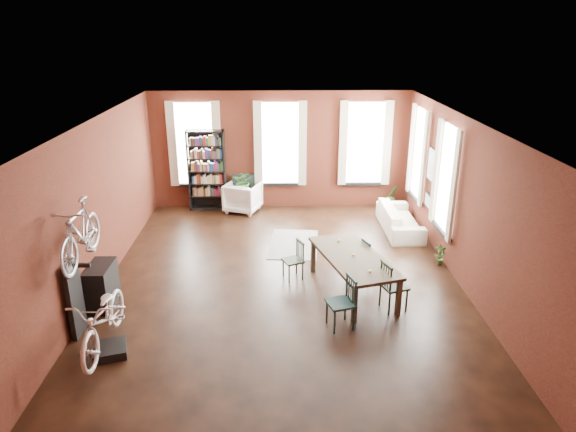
{
  "coord_description": "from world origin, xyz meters",
  "views": [
    {
      "loc": [
        -0.1,
        -9.21,
        4.84
      ],
      "look_at": [
        0.12,
        0.6,
        1.15
      ],
      "focal_mm": 32.0,
      "sensor_mm": 36.0,
      "label": 1
    }
  ],
  "objects_px": {
    "dining_chair_b": "(293,260)",
    "dining_chair_c": "(394,286)",
    "bookshelf": "(207,171)",
    "cream_sofa": "(400,215)",
    "dining_chair_a": "(341,303)",
    "plant_stand": "(245,203)",
    "console_table": "(102,286)",
    "dining_table": "(352,274)",
    "bicycle_floor": "(100,293)",
    "bike_trainer": "(110,350)",
    "white_armchair": "(243,196)",
    "dining_chair_d": "(372,259)"
  },
  "relations": [
    {
      "from": "bicycle_floor",
      "to": "console_table",
      "type": "bearing_deg",
      "value": 110.18
    },
    {
      "from": "dining_chair_c",
      "to": "dining_chair_d",
      "type": "relative_size",
      "value": 1.13
    },
    {
      "from": "cream_sofa",
      "to": "console_table",
      "type": "distance_m",
      "value": 7.15
    },
    {
      "from": "dining_table",
      "to": "white_armchair",
      "type": "relative_size",
      "value": 2.49
    },
    {
      "from": "dining_chair_a",
      "to": "bike_trainer",
      "type": "height_order",
      "value": "dining_chair_a"
    },
    {
      "from": "dining_table",
      "to": "bookshelf",
      "type": "height_order",
      "value": "bookshelf"
    },
    {
      "from": "console_table",
      "to": "bookshelf",
      "type": "bearing_deg",
      "value": 76.17
    },
    {
      "from": "dining_chair_d",
      "to": "bicycle_floor",
      "type": "height_order",
      "value": "bicycle_floor"
    },
    {
      "from": "white_armchair",
      "to": "bicycle_floor",
      "type": "bearing_deg",
      "value": 94.8
    },
    {
      "from": "white_armchair",
      "to": "bike_trainer",
      "type": "distance_m",
      "value": 6.73
    },
    {
      "from": "dining_chair_d",
      "to": "dining_chair_b",
      "type": "bearing_deg",
      "value": 71.97
    },
    {
      "from": "white_armchair",
      "to": "bike_trainer",
      "type": "relative_size",
      "value": 1.81
    },
    {
      "from": "dining_chair_a",
      "to": "bicycle_floor",
      "type": "xyz_separation_m",
      "value": [
        -3.7,
        -0.68,
        0.61
      ]
    },
    {
      "from": "dining_chair_b",
      "to": "cream_sofa",
      "type": "bearing_deg",
      "value": 109.95
    },
    {
      "from": "bookshelf",
      "to": "bike_trainer",
      "type": "height_order",
      "value": "bookshelf"
    },
    {
      "from": "dining_chair_a",
      "to": "console_table",
      "type": "bearing_deg",
      "value": -117.35
    },
    {
      "from": "cream_sofa",
      "to": "plant_stand",
      "type": "bearing_deg",
      "value": 70.46
    },
    {
      "from": "dining_chair_a",
      "to": "dining_chair_b",
      "type": "height_order",
      "value": "dining_chair_a"
    },
    {
      "from": "bookshelf",
      "to": "cream_sofa",
      "type": "bearing_deg",
      "value": -18.95
    },
    {
      "from": "dining_table",
      "to": "dining_chair_c",
      "type": "distance_m",
      "value": 0.92
    },
    {
      "from": "dining_table",
      "to": "plant_stand",
      "type": "xyz_separation_m",
      "value": [
        -2.31,
        4.49,
        -0.1
      ]
    },
    {
      "from": "dining_table",
      "to": "bookshelf",
      "type": "xyz_separation_m",
      "value": [
        -3.33,
        4.79,
        0.72
      ]
    },
    {
      "from": "dining_chair_a",
      "to": "cream_sofa",
      "type": "height_order",
      "value": "dining_chair_a"
    },
    {
      "from": "dining_chair_b",
      "to": "dining_chair_c",
      "type": "height_order",
      "value": "dining_chair_c"
    },
    {
      "from": "dining_chair_c",
      "to": "console_table",
      "type": "height_order",
      "value": "dining_chair_c"
    },
    {
      "from": "console_table",
      "to": "cream_sofa",
      "type": "bearing_deg",
      "value": 29.33
    },
    {
      "from": "bookshelf",
      "to": "cream_sofa",
      "type": "xyz_separation_m",
      "value": [
        4.95,
        -1.7,
        -0.69
      ]
    },
    {
      "from": "cream_sofa",
      "to": "dining_chair_d",
      "type": "bearing_deg",
      "value": 155.47
    },
    {
      "from": "dining_table",
      "to": "bookshelf",
      "type": "distance_m",
      "value": 5.88
    },
    {
      "from": "dining_chair_c",
      "to": "bicycle_floor",
      "type": "height_order",
      "value": "bicycle_floor"
    },
    {
      "from": "dining_chair_a",
      "to": "plant_stand",
      "type": "bearing_deg",
      "value": -177.82
    },
    {
      "from": "bike_trainer",
      "to": "console_table",
      "type": "height_order",
      "value": "console_table"
    },
    {
      "from": "dining_chair_d",
      "to": "plant_stand",
      "type": "relative_size",
      "value": 1.45
    },
    {
      "from": "dining_chair_d",
      "to": "plant_stand",
      "type": "height_order",
      "value": "dining_chair_d"
    },
    {
      "from": "white_armchair",
      "to": "cream_sofa",
      "type": "relative_size",
      "value": 0.43
    },
    {
      "from": "dining_chair_c",
      "to": "bicycle_floor",
      "type": "xyz_separation_m",
      "value": [
        -4.73,
        -1.26,
        0.6
      ]
    },
    {
      "from": "dining_table",
      "to": "dining_chair_c",
      "type": "xyz_separation_m",
      "value": [
        0.65,
        -0.64,
        0.08
      ]
    },
    {
      "from": "dining_chair_a",
      "to": "cream_sofa",
      "type": "bearing_deg",
      "value": 138.6
    },
    {
      "from": "plant_stand",
      "to": "dining_chair_b",
      "type": "bearing_deg",
      "value": -73.06
    },
    {
      "from": "plant_stand",
      "to": "bicycle_floor",
      "type": "bearing_deg",
      "value": -105.52
    },
    {
      "from": "dining_chair_c",
      "to": "dining_chair_d",
      "type": "bearing_deg",
      "value": -9.66
    },
    {
      "from": "cream_sofa",
      "to": "console_table",
      "type": "xyz_separation_m",
      "value": [
        -6.23,
        -3.5,
        -0.01
      ]
    },
    {
      "from": "bookshelf",
      "to": "cream_sofa",
      "type": "relative_size",
      "value": 1.06
    },
    {
      "from": "dining_chair_a",
      "to": "white_armchair",
      "type": "distance_m",
      "value": 6.13
    },
    {
      "from": "dining_chair_b",
      "to": "bookshelf",
      "type": "height_order",
      "value": "bookshelf"
    },
    {
      "from": "dining_chair_a",
      "to": "dining_chair_b",
      "type": "relative_size",
      "value": 1.15
    },
    {
      "from": "plant_stand",
      "to": "dining_chair_c",
      "type": "bearing_deg",
      "value": -60.0
    },
    {
      "from": "dining_chair_b",
      "to": "console_table",
      "type": "distance_m",
      "value": 3.63
    },
    {
      "from": "dining_table",
      "to": "dining_chair_d",
      "type": "xyz_separation_m",
      "value": [
        0.48,
        0.6,
        0.03
      ]
    },
    {
      "from": "bike_trainer",
      "to": "bicycle_floor",
      "type": "height_order",
      "value": "bicycle_floor"
    }
  ]
}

